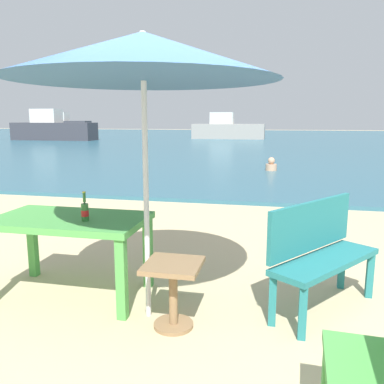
# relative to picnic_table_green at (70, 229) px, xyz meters

# --- Properties ---
(ground_plane) EXTENTS (120.00, 120.00, 0.00)m
(ground_plane) POSITION_rel_picnic_table_green_xyz_m (1.30, -0.66, -0.65)
(ground_plane) COLOR #C6B287
(sea_water) EXTENTS (120.00, 50.00, 0.08)m
(sea_water) POSITION_rel_picnic_table_green_xyz_m (1.30, 29.34, -0.61)
(sea_water) COLOR #2D6075
(sea_water) RESTS_ON ground_plane
(picnic_table_green) EXTENTS (1.40, 0.80, 0.76)m
(picnic_table_green) POSITION_rel_picnic_table_green_xyz_m (0.00, 0.00, 0.00)
(picnic_table_green) COLOR #4C9E47
(picnic_table_green) RESTS_ON ground_plane
(beer_bottle_amber) EXTENTS (0.07, 0.07, 0.26)m
(beer_bottle_amber) POSITION_rel_picnic_table_green_xyz_m (0.21, -0.09, 0.20)
(beer_bottle_amber) COLOR #2D662D
(beer_bottle_amber) RESTS_ON picnic_table_green
(patio_umbrella) EXTENTS (2.10, 2.10, 2.30)m
(patio_umbrella) POSITION_rel_picnic_table_green_xyz_m (0.83, -0.24, 1.47)
(patio_umbrella) COLOR silver
(patio_umbrella) RESTS_ON ground_plane
(side_table_wood) EXTENTS (0.44, 0.44, 0.54)m
(side_table_wood) POSITION_rel_picnic_table_green_xyz_m (1.09, -0.37, -0.30)
(side_table_wood) COLOR olive
(side_table_wood) RESTS_ON ground_plane
(bench_teal_center) EXTENTS (1.00, 1.18, 0.95)m
(bench_teal_center) POSITION_rel_picnic_table_green_xyz_m (2.25, 0.22, -0.11)
(bench_teal_center) COLOR #237275
(bench_teal_center) RESTS_ON ground_plane
(swimmer_person) EXTENTS (0.34, 0.34, 0.41)m
(swimmer_person) POSITION_rel_picnic_table_green_xyz_m (1.65, 9.21, -0.41)
(swimmer_person) COLOR tan
(swimmer_person) RESTS_ON sea_water
(boat_sailboat) EXTENTS (6.32, 1.72, 2.30)m
(boat_sailboat) POSITION_rel_picnic_table_green_xyz_m (-14.79, 24.05, 0.26)
(boat_sailboat) COLOR #38383F
(boat_sailboat) RESTS_ON sea_water
(boat_fishing_trawler) EXTENTS (6.49, 1.77, 2.36)m
(boat_fishing_trawler) POSITION_rel_picnic_table_green_xyz_m (-24.14, 41.71, 0.28)
(boat_fishing_trawler) COLOR #38383F
(boat_fishing_trawler) RESTS_ON sea_water
(boat_cargo_ship) EXTENTS (5.71, 1.56, 2.08)m
(boat_cargo_ship) POSITION_rel_picnic_table_green_xyz_m (-2.24, 28.78, 0.18)
(boat_cargo_ship) COLOR gray
(boat_cargo_ship) RESTS_ON sea_water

